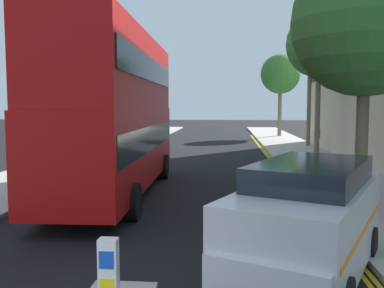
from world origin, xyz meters
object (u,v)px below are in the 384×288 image
(keep_left_bollard, at_px, (109,279))
(double_decker_bus_away, at_px, (116,109))
(taxi_minivan, at_px, (307,220))
(pedestrian_far, at_px, (317,138))

(keep_left_bollard, xyz_separation_m, double_decker_bus_away, (-2.14, 8.67, 2.42))
(double_decker_bus_away, relative_size, taxi_minivan, 2.11)
(keep_left_bollard, bearing_deg, taxi_minivan, 29.13)
(taxi_minivan, bearing_deg, pedestrian_far, 77.81)
(double_decker_bus_away, xyz_separation_m, taxi_minivan, (5.33, -6.89, -1.96))
(taxi_minivan, bearing_deg, double_decker_bus_away, 127.72)
(keep_left_bollard, height_order, pedestrian_far, pedestrian_far)
(double_decker_bus_away, height_order, pedestrian_far, double_decker_bus_away)
(pedestrian_far, bearing_deg, double_decker_bus_away, -124.76)
(keep_left_bollard, xyz_separation_m, taxi_minivan, (3.19, 1.78, 0.46))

